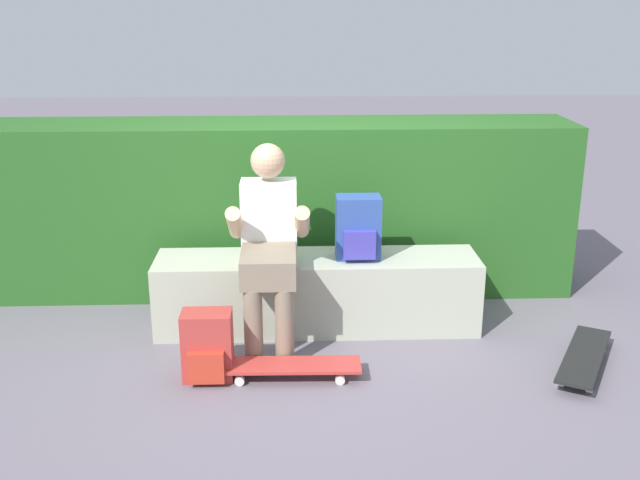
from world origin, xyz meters
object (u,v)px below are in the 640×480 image
object	(u,v)px
bench_main	(317,292)
backpack_on_bench	(358,229)
skateboard_near_person	(290,366)
backpack_on_ground	(207,347)
person_skater	(269,240)
skateboard_beside_bench	(584,357)

from	to	relation	value
bench_main	backpack_on_bench	size ratio (longest dim) A/B	5.16
skateboard_near_person	backpack_on_ground	size ratio (longest dim) A/B	2.01
backpack_on_bench	skateboard_near_person	bearing A→B (deg)	-122.47
bench_main	skateboard_near_person	bearing A→B (deg)	-104.37
bench_main	person_skater	distance (m)	0.57
bench_main	skateboard_near_person	world-z (taller)	bench_main
bench_main	skateboard_beside_bench	world-z (taller)	bench_main
skateboard_near_person	skateboard_beside_bench	world-z (taller)	same
person_skater	backpack_on_bench	world-z (taller)	person_skater
bench_main	person_skater	size ratio (longest dim) A/B	1.68
skateboard_beside_bench	skateboard_near_person	bearing A→B (deg)	-178.20
person_skater	backpack_on_bench	size ratio (longest dim) A/B	3.07
backpack_on_bench	backpack_on_ground	size ratio (longest dim) A/B	1.00
backpack_on_ground	backpack_on_bench	bearing A→B (deg)	36.59
backpack_on_bench	backpack_on_ground	bearing A→B (deg)	-143.41
bench_main	skateboard_beside_bench	distance (m)	1.67
person_skater	backpack_on_ground	bearing A→B (deg)	-126.58
skateboard_near_person	backpack_on_ground	world-z (taller)	backpack_on_ground
person_skater	backpack_on_ground	size ratio (longest dim) A/B	3.07
person_skater	skateboard_near_person	world-z (taller)	person_skater
person_skater	backpack_on_ground	world-z (taller)	person_skater
person_skater	skateboard_beside_bench	xyz separation A→B (m)	(1.83, -0.43, -0.60)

